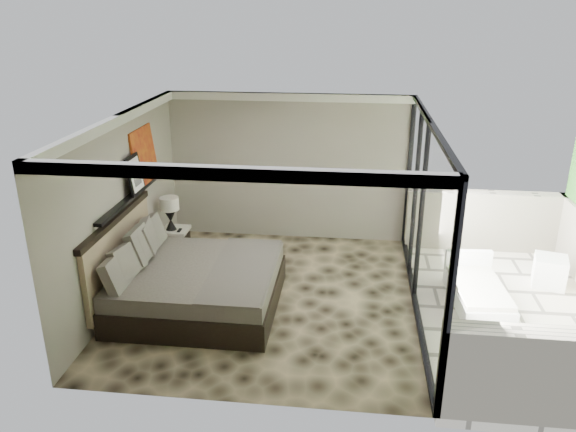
# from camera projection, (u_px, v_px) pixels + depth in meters

# --- Properties ---
(floor) EXTENTS (5.00, 5.00, 0.00)m
(floor) POSITION_uv_depth(u_px,v_px,m) (269.00, 297.00, 8.78)
(floor) COLOR black
(floor) RESTS_ON ground
(ceiling) EXTENTS (4.50, 5.00, 0.02)m
(ceiling) POSITION_uv_depth(u_px,v_px,m) (267.00, 120.00, 7.79)
(ceiling) COLOR silver
(ceiling) RESTS_ON back_wall
(back_wall) EXTENTS (4.50, 0.02, 2.80)m
(back_wall) POSITION_uv_depth(u_px,v_px,m) (288.00, 168.00, 10.60)
(back_wall) COLOR gray
(back_wall) RESTS_ON floor
(left_wall) EXTENTS (0.02, 5.00, 2.80)m
(left_wall) POSITION_uv_depth(u_px,v_px,m) (123.00, 207.00, 8.53)
(left_wall) COLOR gray
(left_wall) RESTS_ON floor
(glass_wall) EXTENTS (0.08, 5.00, 2.80)m
(glass_wall) POSITION_uv_depth(u_px,v_px,m) (423.00, 220.00, 8.04)
(glass_wall) COLOR white
(glass_wall) RESTS_ON floor
(terrace_slab) EXTENTS (3.00, 5.00, 0.12)m
(terrace_slab) POSITION_uv_depth(u_px,v_px,m) (517.00, 315.00, 8.39)
(terrace_slab) COLOR beige
(terrace_slab) RESTS_ON ground
(picture_ledge) EXTENTS (0.12, 2.20, 0.05)m
(picture_ledge) POSITION_uv_depth(u_px,v_px,m) (128.00, 199.00, 8.58)
(picture_ledge) COLOR black
(picture_ledge) RESTS_ON left_wall
(bed) EXTENTS (2.40, 2.32, 1.33)m
(bed) POSITION_uv_depth(u_px,v_px,m) (192.00, 282.00, 8.41)
(bed) COLOR black
(bed) RESTS_ON floor
(nightstand) EXTENTS (0.51, 0.51, 0.46)m
(nightstand) POSITION_uv_depth(u_px,v_px,m) (176.00, 243.00, 10.17)
(nightstand) COLOR black
(nightstand) RESTS_ON floor
(table_lamp) EXTENTS (0.33, 0.33, 0.61)m
(table_lamp) POSITION_uv_depth(u_px,v_px,m) (170.00, 209.00, 9.89)
(table_lamp) COLOR black
(table_lamp) RESTS_ON nightstand
(abstract_canvas) EXTENTS (0.13, 0.90, 0.90)m
(abstract_canvas) POSITION_uv_depth(u_px,v_px,m) (144.00, 155.00, 9.18)
(abstract_canvas) COLOR red
(abstract_canvas) RESTS_ON picture_ledge
(framed_print) EXTENTS (0.11, 0.50, 0.60)m
(framed_print) POSITION_uv_depth(u_px,v_px,m) (135.00, 174.00, 8.69)
(framed_print) COLOR black
(framed_print) RESTS_ON picture_ledge
(ottoman) EXTENTS (0.60, 0.60, 0.49)m
(ottoman) POSITION_uv_depth(u_px,v_px,m) (550.00, 271.00, 9.07)
(ottoman) COLOR white
(ottoman) RESTS_ON terrace_slab
(lounger) EXTENTS (0.84, 1.53, 0.58)m
(lounger) POSITION_uv_depth(u_px,v_px,m) (477.00, 292.00, 8.56)
(lounger) COLOR white
(lounger) RESTS_ON terrace_slab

